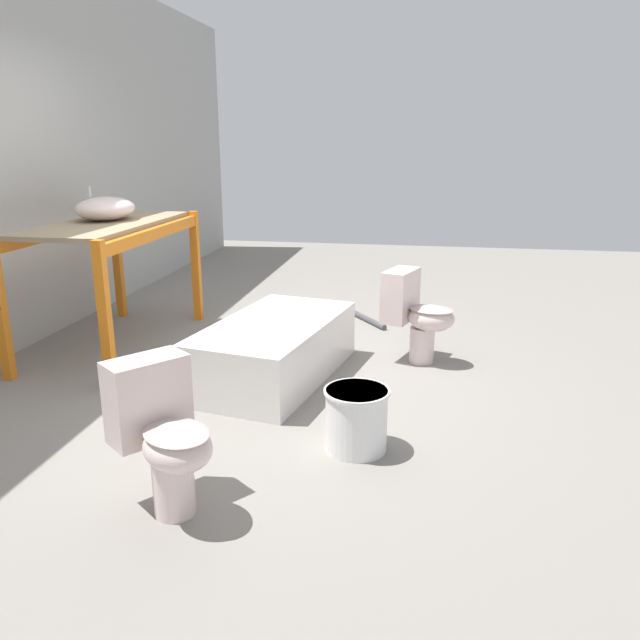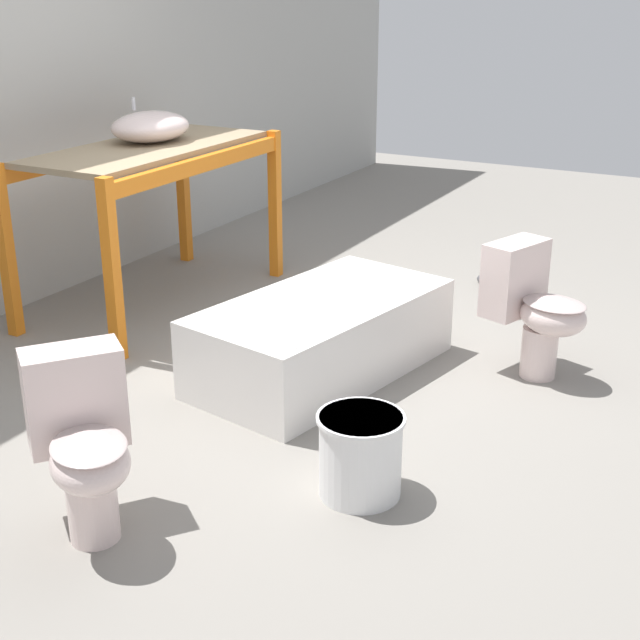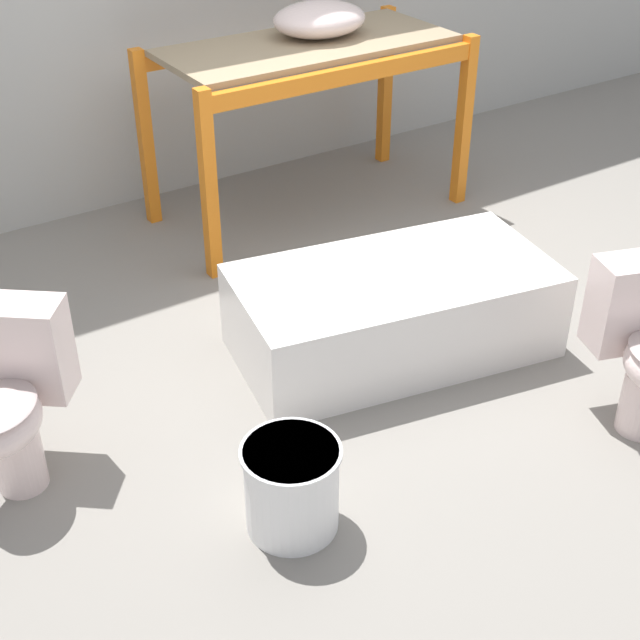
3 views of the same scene
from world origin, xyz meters
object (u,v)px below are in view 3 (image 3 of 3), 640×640
(sink_basin, at_px, (319,19))
(bucket_white, at_px, (292,486))
(bathtub_main, at_px, (393,305))
(toilet_near, at_px, (12,393))

(sink_basin, xyz_separation_m, bucket_white, (-1.59, -2.24, -0.93))
(bathtub_main, height_order, bucket_white, bathtub_main)
(sink_basin, height_order, bucket_white, sink_basin)
(bathtub_main, xyz_separation_m, toilet_near, (-1.71, 0.09, 0.15))
(bathtub_main, bearing_deg, toilet_near, -171.99)
(bucket_white, bearing_deg, sink_basin, 54.75)
(bathtub_main, bearing_deg, sink_basin, 79.66)
(bathtub_main, distance_m, toilet_near, 1.72)
(bathtub_main, relative_size, bucket_white, 4.30)
(bathtub_main, xyz_separation_m, bucket_white, (-0.99, -0.71, -0.06))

